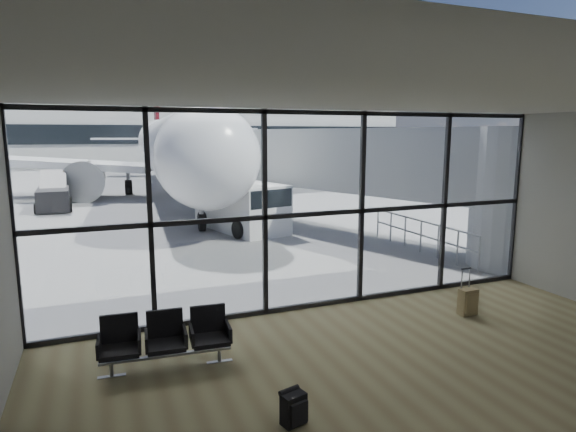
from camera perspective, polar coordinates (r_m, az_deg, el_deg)
ground at (r=50.09m, az=-16.50°, el=4.67°), size 220.00×220.00×0.00m
lounge_shell at (r=6.81m, az=20.49°, el=-2.11°), size 12.02×8.01×4.51m
glass_curtain_wall at (r=10.86m, az=3.22°, el=0.51°), size 12.10×0.12×4.50m
jet_bridge at (r=19.30m, az=7.63°, el=5.95°), size 8.00×16.50×4.33m
apron_railing at (r=16.97m, az=15.46°, el=-1.77°), size 0.06×5.46×1.11m
far_terminal at (r=71.80m, az=-18.80°, el=9.30°), size 80.00×12.20×11.00m
tree_5 at (r=82.41m, az=-29.45°, el=9.72°), size 6.27×6.27×9.03m
seating_row at (r=8.76m, az=-14.30°, el=-13.70°), size 2.19×0.77×0.97m
backpack at (r=7.13m, az=0.72°, el=-21.86°), size 0.38×0.37×0.50m
suitcase at (r=11.51m, az=20.57°, el=-9.48°), size 0.39×0.29×1.05m
airliner at (r=34.98m, az=-13.73°, el=7.89°), size 33.84×39.25×10.11m
service_van at (r=20.21m, az=-5.44°, el=1.22°), size 3.13×4.97×2.00m
belt_loader at (r=28.52m, az=-26.03°, el=2.00°), size 1.86×4.38×1.99m
traffic_cone_a at (r=23.09m, az=-6.51°, el=0.33°), size 0.39×0.39×0.56m
traffic_cone_b at (r=22.82m, az=-2.17°, el=0.22°), size 0.36×0.36×0.51m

